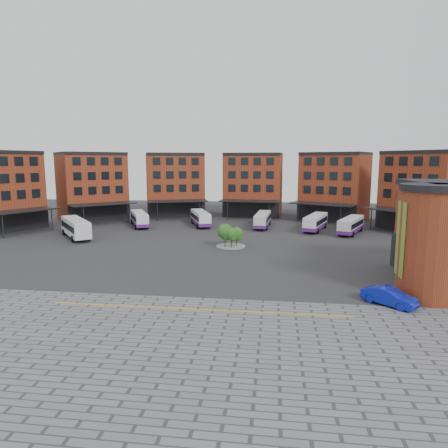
# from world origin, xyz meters

# --- Properties ---
(ground) EXTENTS (160.00, 160.00, 0.00)m
(ground) POSITION_xyz_m (0.00, 0.00, 0.00)
(ground) COLOR #28282B
(ground) RESTS_ON ground
(paving_zone) EXTENTS (50.00, 22.00, 0.02)m
(paving_zone) POSITION_xyz_m (2.00, -22.00, 0.01)
(paving_zone) COLOR slate
(paving_zone) RESTS_ON ground
(yellow_line) EXTENTS (26.00, 0.15, 0.02)m
(yellow_line) POSITION_xyz_m (2.00, -14.00, 0.03)
(yellow_line) COLOR gold
(yellow_line) RESTS_ON paving_zone
(main_building) EXTENTS (94.14, 42.48, 14.60)m
(main_building) POSITION_xyz_m (-4.77, 38.25, 7.23)
(main_building) COLOR maroon
(main_building) RESTS_ON ground
(tree_island) EXTENTS (4.40, 4.40, 3.56)m
(tree_island) POSITION_xyz_m (1.95, 11.64, 1.94)
(tree_island) COLOR gray
(tree_island) RESTS_ON ground
(bus_a) EXTENTS (9.13, 10.38, 3.19)m
(bus_a) POSITION_xyz_m (-24.47, 15.65, 1.89)
(bus_a) COLOR silver
(bus_a) RESTS_ON ground
(bus_b) EXTENTS (6.57, 10.12, 2.85)m
(bus_b) POSITION_xyz_m (-17.91, 28.49, 1.55)
(bus_b) COLOR silver
(bus_b) RESTS_ON ground
(bus_c) EXTENTS (5.85, 10.41, 2.88)m
(bus_c) POSITION_xyz_m (-6.17, 30.82, 1.56)
(bus_c) COLOR white
(bus_c) RESTS_ON ground
(bus_d) EXTENTS (3.09, 10.20, 2.83)m
(bus_d) POSITION_xyz_m (6.11, 30.34, 1.53)
(bus_d) COLOR silver
(bus_d) RESTS_ON ground
(bus_e) EXTENTS (5.47, 10.59, 2.92)m
(bus_e) POSITION_xyz_m (15.95, 28.17, 1.58)
(bus_e) COLOR white
(bus_e) RESTS_ON ground
(bus_f) EXTENTS (6.18, 10.22, 2.85)m
(bus_f) POSITION_xyz_m (21.82, 25.62, 1.55)
(bus_f) COLOR silver
(bus_f) RESTS_ON ground
(blue_car) EXTENTS (4.72, 4.35, 1.57)m
(blue_car) POSITION_xyz_m (18.67, -10.70, 0.79)
(blue_car) COLOR #0D1BAA
(blue_car) RESTS_ON ground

